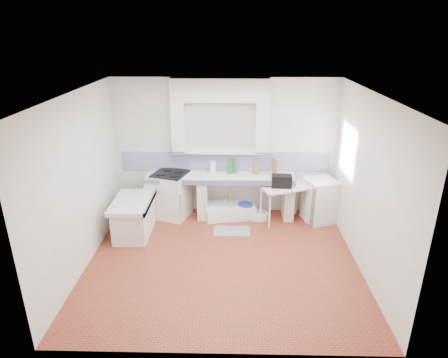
{
  "coord_description": "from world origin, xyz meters",
  "views": [
    {
      "loc": [
        0.15,
        -5.61,
        3.7
      ],
      "look_at": [
        0.0,
        1.0,
        1.1
      ],
      "focal_mm": 31.17,
      "sensor_mm": 36.0,
      "label": 1
    }
  ],
  "objects_px": {
    "fridge": "(320,200)",
    "stove": "(171,195)",
    "sink": "(230,211)",
    "side_table": "(284,204)"
  },
  "relations": [
    {
      "from": "stove",
      "to": "fridge",
      "type": "relative_size",
      "value": 1.05
    },
    {
      "from": "stove",
      "to": "fridge",
      "type": "bearing_deg",
      "value": 15.33
    },
    {
      "from": "side_table",
      "to": "fridge",
      "type": "relative_size",
      "value": 1.04
    },
    {
      "from": "fridge",
      "to": "stove",
      "type": "bearing_deg",
      "value": 158.69
    },
    {
      "from": "fridge",
      "to": "sink",
      "type": "bearing_deg",
      "value": 157.25
    },
    {
      "from": "sink",
      "to": "fridge",
      "type": "relative_size",
      "value": 1.14
    },
    {
      "from": "stove",
      "to": "sink",
      "type": "xyz_separation_m",
      "value": [
        1.2,
        -0.01,
        -0.34
      ]
    },
    {
      "from": "side_table",
      "to": "fridge",
      "type": "height_order",
      "value": "fridge"
    },
    {
      "from": "stove",
      "to": "sink",
      "type": "distance_m",
      "value": 1.25
    },
    {
      "from": "stove",
      "to": "side_table",
      "type": "xyz_separation_m",
      "value": [
        2.29,
        -0.19,
        -0.08
      ]
    }
  ]
}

